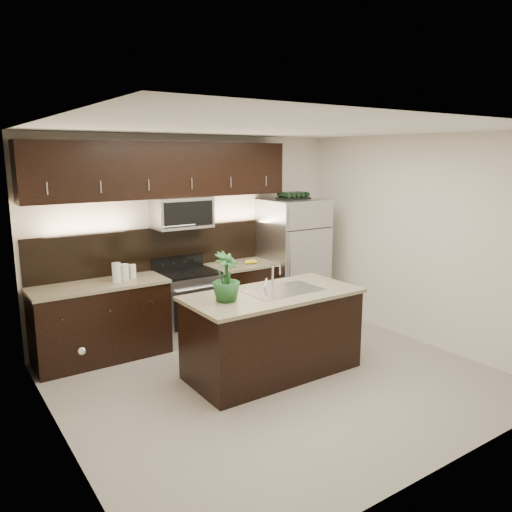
{
  "coord_description": "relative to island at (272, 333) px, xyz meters",
  "views": [
    {
      "loc": [
        -3.1,
        -4.1,
        2.43
      ],
      "look_at": [
        0.07,
        0.55,
        1.29
      ],
      "focal_mm": 35.0,
      "sensor_mm": 36.0,
      "label": 1
    }
  ],
  "objects": [
    {
      "name": "french_press",
      "position": [
        1.11,
        1.44,
        0.57
      ],
      "size": [
        0.09,
        0.09,
        0.26
      ],
      "rotation": [
        0.0,
        0.0,
        0.14
      ],
      "color": "silver",
      "rests_on": "counter_run"
    },
    {
      "name": "plant",
      "position": [
        -0.59,
        0.01,
        0.73
      ],
      "size": [
        0.37,
        0.37,
        0.52
      ],
      "primitive_type": "imported",
      "rotation": [
        0.0,
        0.0,
        0.37
      ],
      "color": "#1E4C21",
      "rests_on": "island"
    },
    {
      "name": "bananas",
      "position": [
        0.58,
        1.41,
        0.5
      ],
      "size": [
        0.22,
        0.19,
        0.06
      ],
      "primitive_type": "ellipsoid",
      "rotation": [
        0.0,
        0.0,
        -0.25
      ],
      "color": "yellow",
      "rests_on": "counter_run"
    },
    {
      "name": "room_walls",
      "position": [
        -0.17,
        -0.24,
        1.22
      ],
      "size": [
        4.52,
        4.02,
        2.71
      ],
      "color": "beige",
      "rests_on": "ground"
    },
    {
      "name": "ground",
      "position": [
        -0.06,
        -0.2,
        -0.47
      ],
      "size": [
        4.5,
        4.5,
        0.0
      ],
      "primitive_type": "plane",
      "color": "gray",
      "rests_on": "ground"
    },
    {
      "name": "wine_rack",
      "position": [
        1.41,
        1.43,
        1.38
      ],
      "size": [
        0.45,
        0.28,
        0.1
      ],
      "color": "black",
      "rests_on": "refrigerator"
    },
    {
      "name": "island",
      "position": [
        0.0,
        0.0,
        0.0
      ],
      "size": [
        1.96,
        0.96,
        0.94
      ],
      "color": "black",
      "rests_on": "ground"
    },
    {
      "name": "sink_faucet",
      "position": [
        0.15,
        0.01,
        0.48
      ],
      "size": [
        0.84,
        0.5,
        0.28
      ],
      "color": "silver",
      "rests_on": "island"
    },
    {
      "name": "canisters",
      "position": [
        -1.18,
        1.48,
        0.57
      ],
      "size": [
        0.33,
        0.2,
        0.23
      ],
      "rotation": [
        0.0,
        0.0,
        0.4
      ],
      "color": "silver",
      "rests_on": "counter_run"
    },
    {
      "name": "refrigerator",
      "position": [
        1.41,
        1.43,
        0.43
      ],
      "size": [
        0.87,
        0.78,
        1.8
      ],
      "primitive_type": "cube",
      "color": "#B2B2B7",
      "rests_on": "ground"
    },
    {
      "name": "upper_fixtures",
      "position": [
        -0.49,
        1.64,
        1.67
      ],
      "size": [
        3.49,
        0.4,
        1.66
      ],
      "color": "black",
      "rests_on": "counter_run"
    },
    {
      "name": "counter_run",
      "position": [
        -0.51,
        1.49,
        -0.0
      ],
      "size": [
        3.51,
        0.65,
        0.94
      ],
      "color": "black",
      "rests_on": "ground"
    }
  ]
}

